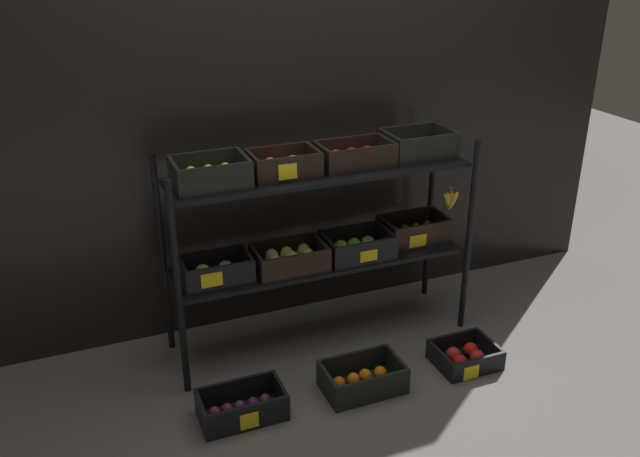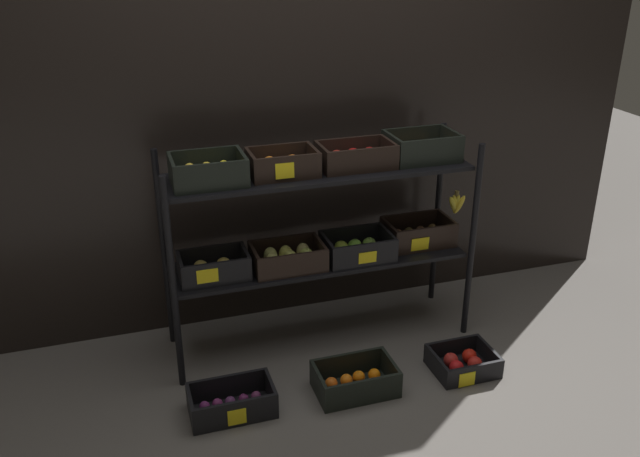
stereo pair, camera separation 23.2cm
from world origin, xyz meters
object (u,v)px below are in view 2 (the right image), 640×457
(crate_ground_plum, at_px, (232,404))
(crate_ground_tangerine, at_px, (355,382))
(crate_ground_apple_red, at_px, (463,363))
(display_rack, at_px, (323,214))

(crate_ground_plum, relative_size, crate_ground_tangerine, 1.01)
(crate_ground_plum, bearing_deg, crate_ground_apple_red, -1.55)
(display_rack, height_order, crate_ground_plum, display_rack)
(display_rack, bearing_deg, crate_ground_apple_red, -41.26)
(display_rack, xyz_separation_m, crate_ground_plum, (-0.58, -0.46, -0.66))
(crate_ground_tangerine, relative_size, crate_ground_apple_red, 1.24)
(crate_ground_plum, xyz_separation_m, crate_ground_tangerine, (0.58, -0.02, 0.00))
(display_rack, relative_size, crate_ground_plum, 4.28)
(crate_ground_plum, bearing_deg, crate_ground_tangerine, -2.17)
(display_rack, relative_size, crate_ground_tangerine, 4.32)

